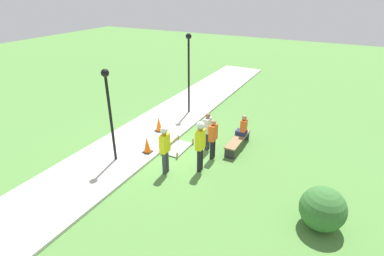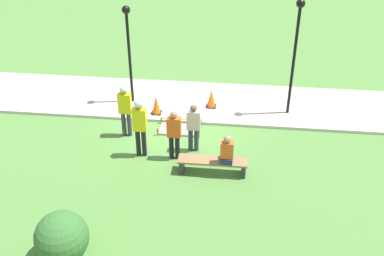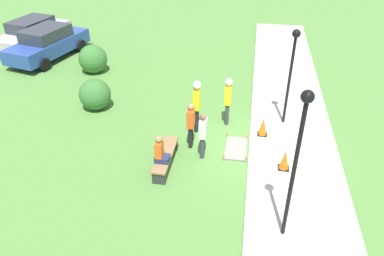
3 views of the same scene
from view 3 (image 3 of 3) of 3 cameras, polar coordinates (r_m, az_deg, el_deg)
name	(u,v)px [view 3 (image 3 of 3)]	position (r m, az deg, el deg)	size (l,w,h in m)	color
ground_plane	(249,146)	(12.87, 8.68, -2.78)	(60.00, 60.00, 0.00)	#51843D
sidewalk	(293,149)	(12.94, 15.12, -3.14)	(28.00, 2.90, 0.10)	#BCB7AD
wet_concrete_patch	(236,148)	(12.65, 6.72, -3.10)	(1.38, 0.76, 0.27)	gray
traffic_cone_near_patch	(285,160)	(11.74, 13.93, -4.71)	(0.34, 0.34, 0.67)	black
traffic_cone_far_patch	(263,126)	(13.21, 10.77, 0.23)	(0.34, 0.34, 0.66)	black
park_bench	(165,157)	(11.72, -4.06, -4.38)	(1.97, 0.44, 0.45)	#2D2D33
person_seated_on_bench	(160,151)	(11.15, -4.85, -3.58)	(0.36, 0.44, 0.89)	navy
worker_supervisor	(197,101)	(12.97, 0.73, 4.11)	(0.40, 0.28, 1.95)	black
worker_assistant	(228,97)	(13.52, 5.51, 4.73)	(0.40, 0.26, 1.82)	#383D47
bystander_in_orange_shirt	(191,123)	(12.25, -0.19, 0.78)	(0.40, 0.22, 1.62)	black
bystander_in_gray_shirt	(203,133)	(11.76, 1.66, -0.79)	(0.40, 0.22, 1.60)	#383D47
lamppost_near	(292,63)	(13.27, 14.98, 9.51)	(0.28, 0.28, 3.48)	black
lamppost_far	(298,148)	(8.30, 15.86, -2.96)	(0.28, 0.28, 3.96)	black
parked_car_blue	(48,43)	(20.92, -21.12, 12.00)	(4.85, 2.78, 1.60)	#28479E
parked_car_silver	(33,33)	(22.78, -23.11, 13.15)	(4.76, 2.61, 1.58)	#BCBCC1
shrub_rounded_near	(95,94)	(15.18, -14.57, 4.99)	(1.24, 1.24, 1.24)	#387033
shrub_rounded_mid	(93,59)	(18.54, -14.86, 10.14)	(1.33, 1.33, 1.33)	#387033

